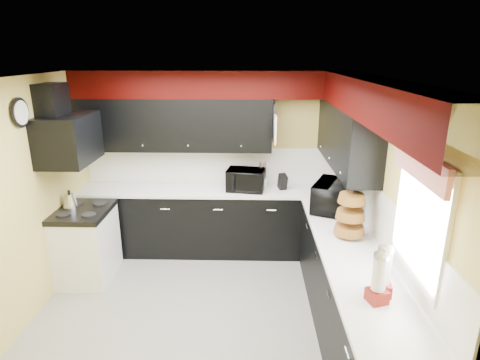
# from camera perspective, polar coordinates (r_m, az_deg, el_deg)

# --- Properties ---
(ground) EXTENTS (3.60, 3.60, 0.00)m
(ground) POSITION_cam_1_polar(r_m,az_deg,el_deg) (4.61, -5.52, -18.61)
(ground) COLOR gray
(ground) RESTS_ON ground
(wall_back) EXTENTS (3.60, 0.06, 2.50)m
(wall_back) POSITION_cam_1_polar(r_m,az_deg,el_deg) (5.69, -3.76, 2.73)
(wall_back) COLOR #E0C666
(wall_back) RESTS_ON ground
(wall_right) EXTENTS (0.06, 3.60, 2.50)m
(wall_right) POSITION_cam_1_polar(r_m,az_deg,el_deg) (4.16, 19.40, -4.04)
(wall_right) COLOR #E0C666
(wall_right) RESTS_ON ground
(wall_left) EXTENTS (0.06, 3.60, 2.50)m
(wall_left) POSITION_cam_1_polar(r_m,az_deg,el_deg) (4.59, -28.98, -3.31)
(wall_left) COLOR #E0C666
(wall_left) RESTS_ON ground
(ceiling) EXTENTS (3.60, 3.60, 0.06)m
(ceiling) POSITION_cam_1_polar(r_m,az_deg,el_deg) (3.72, -6.69, 14.18)
(ceiling) COLOR white
(ceiling) RESTS_ON wall_back
(cab_back) EXTENTS (3.60, 0.60, 0.90)m
(cab_back) POSITION_cam_1_polar(r_m,az_deg,el_deg) (5.68, -3.87, -5.89)
(cab_back) COLOR black
(cab_back) RESTS_ON ground
(cab_right) EXTENTS (0.60, 3.00, 0.90)m
(cab_right) POSITION_cam_1_polar(r_m,az_deg,el_deg) (4.19, 15.42, -15.86)
(cab_right) COLOR black
(cab_right) RESTS_ON ground
(counter_back) EXTENTS (3.62, 0.64, 0.04)m
(counter_back) POSITION_cam_1_polar(r_m,az_deg,el_deg) (5.51, -3.97, -1.40)
(counter_back) COLOR white
(counter_back) RESTS_ON cab_back
(counter_right) EXTENTS (0.64, 3.02, 0.04)m
(counter_right) POSITION_cam_1_polar(r_m,az_deg,el_deg) (3.95, 15.99, -10.15)
(counter_right) COLOR white
(counter_right) RESTS_ON cab_right
(splash_back) EXTENTS (3.60, 0.02, 0.50)m
(splash_back) POSITION_cam_1_polar(r_m,az_deg,el_deg) (5.70, -3.76, 2.12)
(splash_back) COLOR white
(splash_back) RESTS_ON counter_back
(splash_right) EXTENTS (0.02, 3.60, 0.50)m
(splash_right) POSITION_cam_1_polar(r_m,az_deg,el_deg) (4.18, 19.18, -4.81)
(splash_right) COLOR white
(splash_right) RESTS_ON counter_right
(upper_back) EXTENTS (2.60, 0.35, 0.70)m
(upper_back) POSITION_cam_1_polar(r_m,az_deg,el_deg) (5.48, -9.31, 7.82)
(upper_back) COLOR black
(upper_back) RESTS_ON wall_back
(upper_right) EXTENTS (0.35, 1.80, 0.70)m
(upper_right) POSITION_cam_1_polar(r_m,az_deg,el_deg) (4.80, 14.91, 6.06)
(upper_right) COLOR black
(upper_right) RESTS_ON wall_right
(soffit_back) EXTENTS (3.60, 0.36, 0.35)m
(soffit_back) POSITION_cam_1_polar(r_m,az_deg,el_deg) (5.34, -4.18, 13.43)
(soffit_back) COLOR black
(soffit_back) RESTS_ON wall_back
(soffit_right) EXTENTS (0.36, 3.24, 0.35)m
(soffit_right) POSITION_cam_1_polar(r_m,az_deg,el_deg) (3.69, 19.24, 10.57)
(soffit_right) COLOR black
(soffit_right) RESTS_ON wall_right
(stove) EXTENTS (0.60, 0.75, 0.86)m
(stove) POSITION_cam_1_polar(r_m,az_deg,el_deg) (5.38, -20.95, -8.76)
(stove) COLOR white
(stove) RESTS_ON ground
(cooktop) EXTENTS (0.62, 0.77, 0.06)m
(cooktop) POSITION_cam_1_polar(r_m,az_deg,el_deg) (5.20, -21.50, -4.20)
(cooktop) COLOR black
(cooktop) RESTS_ON stove
(hood) EXTENTS (0.50, 0.78, 0.55)m
(hood) POSITION_cam_1_polar(r_m,az_deg,el_deg) (4.97, -23.19, 5.39)
(hood) COLOR black
(hood) RESTS_ON wall_left
(hood_duct) EXTENTS (0.24, 0.40, 0.40)m
(hood_duct) POSITION_cam_1_polar(r_m,az_deg,el_deg) (4.97, -25.17, 10.06)
(hood_duct) COLOR black
(hood_duct) RESTS_ON wall_left
(window) EXTENTS (0.03, 0.86, 0.96)m
(window) POSITION_cam_1_polar(r_m,az_deg,el_deg) (3.27, 24.30, -4.96)
(window) COLOR white
(window) RESTS_ON wall_right
(valance) EXTENTS (0.04, 0.88, 0.20)m
(valance) POSITION_cam_1_polar(r_m,az_deg,el_deg) (3.13, 24.29, 1.81)
(valance) COLOR red
(valance) RESTS_ON wall_right
(pan_top) EXTENTS (0.03, 0.22, 0.40)m
(pan_top) POSITION_cam_1_polar(r_m,az_deg,el_deg) (5.28, 4.85, 9.83)
(pan_top) COLOR black
(pan_top) RESTS_ON upper_back
(pan_mid) EXTENTS (0.03, 0.28, 0.46)m
(pan_mid) POSITION_cam_1_polar(r_m,az_deg,el_deg) (5.20, 4.85, 6.90)
(pan_mid) COLOR black
(pan_mid) RESTS_ON upper_back
(pan_low) EXTENTS (0.03, 0.24, 0.42)m
(pan_low) POSITION_cam_1_polar(r_m,az_deg,el_deg) (5.46, 4.69, 7.11)
(pan_low) COLOR black
(pan_low) RESTS_ON upper_back
(cut_board) EXTENTS (0.03, 0.26, 0.35)m
(cut_board) POSITION_cam_1_polar(r_m,az_deg,el_deg) (5.07, 5.06, 7.20)
(cut_board) COLOR white
(cut_board) RESTS_ON upper_back
(baskets) EXTENTS (0.27, 0.27, 0.50)m
(baskets) POSITION_cam_1_polar(r_m,az_deg,el_deg) (4.16, 15.41, -4.73)
(baskets) COLOR brown
(baskets) RESTS_ON upper_right
(clock) EXTENTS (0.03, 0.30, 0.30)m
(clock) POSITION_cam_1_polar(r_m,az_deg,el_deg) (4.58, -28.81, 8.39)
(clock) COLOR black
(clock) RESTS_ON wall_left
(deco_plate) EXTENTS (0.03, 0.24, 0.24)m
(deco_plate) POSITION_cam_1_polar(r_m,az_deg,el_deg) (3.59, 22.23, 8.86)
(deco_plate) COLOR white
(deco_plate) RESTS_ON wall_right
(toaster_oven) EXTENTS (0.55, 0.48, 0.29)m
(toaster_oven) POSITION_cam_1_polar(r_m,az_deg,el_deg) (5.38, 0.82, 0.02)
(toaster_oven) COLOR black
(toaster_oven) RESTS_ON counter_back
(microwave) EXTENTS (0.62, 0.72, 0.34)m
(microwave) POSITION_cam_1_polar(r_m,az_deg,el_deg) (4.83, 13.18, -2.25)
(microwave) COLOR black
(microwave) RESTS_ON counter_right
(utensil_crock) EXTENTS (0.15, 0.15, 0.14)m
(utensil_crock) POSITION_cam_1_polar(r_m,az_deg,el_deg) (5.50, 3.22, -0.40)
(utensil_crock) COLOR white
(utensil_crock) RESTS_ON counter_back
(knife_block) EXTENTS (0.13, 0.15, 0.21)m
(knife_block) POSITION_cam_1_polar(r_m,az_deg,el_deg) (5.45, 6.07, -0.28)
(knife_block) COLOR black
(knife_block) RESTS_ON counter_back
(kettle) EXTENTS (0.23, 0.23, 0.16)m
(kettle) POSITION_cam_1_polar(r_m,az_deg,el_deg) (5.31, -23.03, -2.65)
(kettle) COLOR #A2A2A7
(kettle) RESTS_ON cooktop
(dispenser_a) EXTENTS (0.15, 0.15, 0.37)m
(dispenser_a) POSITION_cam_1_polar(r_m,az_deg,el_deg) (3.30, 19.70, -12.36)
(dispenser_a) COLOR #63000B
(dispenser_a) RESTS_ON counter_right
(dispenser_b) EXTENTS (0.17, 0.17, 0.36)m
(dispenser_b) POSITION_cam_1_polar(r_m,az_deg,el_deg) (3.21, 19.12, -13.35)
(dispenser_b) COLOR #6A0007
(dispenser_b) RESTS_ON counter_right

